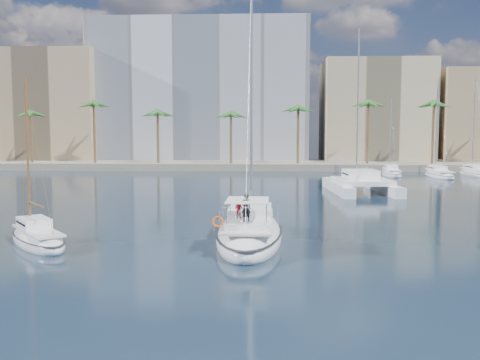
{
  "coord_description": "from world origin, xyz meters",
  "views": [
    {
      "loc": [
        0.68,
        -34.7,
        7.05
      ],
      "look_at": [
        -0.95,
        1.5,
        3.59
      ],
      "focal_mm": 40.0,
      "sensor_mm": 36.0,
      "label": 1
    }
  ],
  "objects": [
    {
      "name": "small_sloop",
      "position": [
        -13.13,
        -3.18,
        0.41
      ],
      "size": [
        6.54,
        7.37,
        10.82
      ],
      "rotation": [
        0.0,
        0.0,
        0.67
      ],
      "color": "white",
      "rests_on": "ground"
    },
    {
      "name": "moored_yacht_a",
      "position": [
        20.0,
        47.0,
        0.0
      ],
      "size": [
        3.37,
        9.52,
        11.9
      ],
      "primitive_type": null,
      "rotation": [
        0.0,
        0.0,
        -0.07
      ],
      "color": "white",
      "rests_on": "ground"
    },
    {
      "name": "building_modern",
      "position": [
        -12.0,
        73.0,
        14.0
      ],
      "size": [
        42.0,
        16.0,
        28.0
      ],
      "primitive_type": "cube",
      "color": "silver",
      "rests_on": "ground"
    },
    {
      "name": "seagull",
      "position": [
        -1.96,
        7.06,
        0.87
      ],
      "size": [
        1.2,
        0.52,
        0.22
      ],
      "color": "silver",
      "rests_on": "ground"
    },
    {
      "name": "building_beige",
      "position": [
        22.0,
        70.0,
        10.0
      ],
      "size": [
        20.0,
        14.0,
        20.0
      ],
      "primitive_type": "cube",
      "color": "tan",
      "rests_on": "ground"
    },
    {
      "name": "catamaran",
      "position": [
        11.5,
        25.28,
        1.16
      ],
      "size": [
        7.17,
        13.04,
        18.35
      ],
      "rotation": [
        0.0,
        0.0,
        0.07
      ],
      "color": "white",
      "rests_on": "ground"
    },
    {
      "name": "building_tan_left",
      "position": [
        -42.0,
        69.0,
        11.0
      ],
      "size": [
        22.0,
        14.0,
        22.0
      ],
      "primitive_type": "cube",
      "color": "tan",
      "rests_on": "ground"
    },
    {
      "name": "moored_yacht_b",
      "position": [
        26.5,
        45.0,
        0.0
      ],
      "size": [
        3.32,
        10.83,
        13.72
      ],
      "primitive_type": null,
      "rotation": [
        0.0,
        0.0,
        -0.02
      ],
      "color": "white",
      "rests_on": "ground"
    },
    {
      "name": "palm_right",
      "position": [
        34.0,
        57.0,
        10.28
      ],
      "size": [
        3.6,
        3.6,
        12.3
      ],
      "color": "brown",
      "rests_on": "ground"
    },
    {
      "name": "moored_yacht_c",
      "position": [
        33.0,
        47.0,
        0.0
      ],
      "size": [
        3.98,
        12.33,
        15.54
      ],
      "primitive_type": null,
      "rotation": [
        0.0,
        0.0,
        0.03
      ],
      "color": "white",
      "rests_on": "ground"
    },
    {
      "name": "palm_centre",
      "position": [
        0.0,
        57.0,
        10.28
      ],
      "size": [
        3.6,
        3.6,
        12.3
      ],
      "color": "brown",
      "rests_on": "ground"
    },
    {
      "name": "ground",
      "position": [
        0.0,
        0.0,
        0.0
      ],
      "size": [
        160.0,
        160.0,
        0.0
      ],
      "primitive_type": "plane",
      "color": "black",
      "rests_on": "ground"
    },
    {
      "name": "palm_left",
      "position": [
        -34.0,
        57.0,
        10.28
      ],
      "size": [
        3.6,
        3.6,
        12.3
      ],
      "color": "brown",
      "rests_on": "ground"
    },
    {
      "name": "main_sloop",
      "position": [
        -0.21,
        -1.6,
        0.56
      ],
      "size": [
        4.26,
        12.87,
        19.02
      ],
      "rotation": [
        0.0,
        0.0,
        -0.01
      ],
      "color": "white",
      "rests_on": "ground"
    },
    {
      "name": "quay",
      "position": [
        0.0,
        61.0,
        0.6
      ],
      "size": [
        120.0,
        14.0,
        1.2
      ],
      "primitive_type": "cube",
      "color": "gray",
      "rests_on": "ground"
    }
  ]
}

